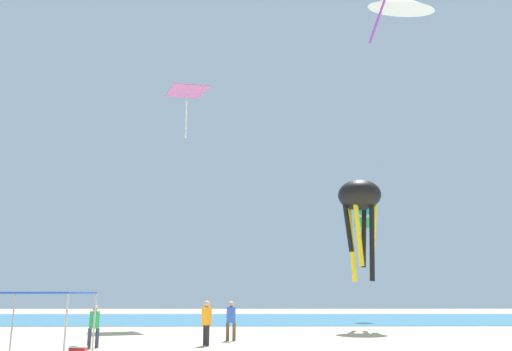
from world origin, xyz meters
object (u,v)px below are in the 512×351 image
(person_leftmost, at_px, (94,323))
(kite_delta_white, at_px, (401,3))
(canopy_tent, at_px, (40,295))
(kite_box_teal, at_px, (362,216))
(kite_diamond_pink, at_px, (187,94))
(person_central, at_px, (231,317))
(kite_octopus_black, at_px, (360,200))
(person_near_tent, at_px, (207,319))

(person_leftmost, xyz_separation_m, kite_delta_white, (14.43, 2.48, 16.23))
(canopy_tent, height_order, kite_box_teal, kite_box_teal)
(kite_diamond_pink, bearing_deg, kite_delta_white, -159.93)
(person_leftmost, relative_size, kite_box_teal, 0.84)
(person_central, distance_m, kite_octopus_black, 12.75)
(kite_octopus_black, relative_size, kite_delta_white, 1.44)
(kite_delta_white, xyz_separation_m, kite_diamond_pink, (-13.08, 13.96, 0.44))
(person_central, relative_size, kite_octopus_black, 0.28)
(person_central, bearing_deg, kite_octopus_black, 57.77)
(person_central, bearing_deg, kite_box_teal, 75.51)
(canopy_tent, relative_size, kite_octopus_black, 0.49)
(person_leftmost, distance_m, kite_delta_white, 21.85)
(kite_delta_white, distance_m, kite_diamond_pink, 19.13)
(person_leftmost, xyz_separation_m, kite_diamond_pink, (1.35, 16.44, 16.67))
(kite_box_teal, height_order, kite_diamond_pink, kite_diamond_pink)
(canopy_tent, distance_m, kite_delta_white, 22.37)
(canopy_tent, distance_m, kite_diamond_pink, 25.28)
(person_leftmost, bearing_deg, kite_box_teal, 30.64)
(canopy_tent, relative_size, person_leftmost, 1.84)
(person_leftmost, relative_size, kite_diamond_pink, 0.42)
(kite_octopus_black, height_order, kite_delta_white, kite_delta_white)
(person_near_tent, xyz_separation_m, kite_octopus_black, (8.91, 9.46, 6.90))
(person_near_tent, relative_size, kite_octopus_black, 0.29)
(kite_box_teal, bearing_deg, person_central, 34.41)
(kite_diamond_pink, bearing_deg, canopy_tent, 150.14)
(kite_box_teal, distance_m, kite_diamond_pink, 17.80)
(person_central, relative_size, kite_diamond_pink, 0.45)
(canopy_tent, distance_m, person_leftmost, 3.68)
(person_near_tent, bearing_deg, kite_octopus_black, 113.14)
(person_central, distance_m, kite_diamond_pink, 21.63)
(canopy_tent, bearing_deg, person_central, 45.27)
(canopy_tent, bearing_deg, kite_diamond_pink, 83.20)
(person_near_tent, distance_m, person_central, 2.48)
(person_central, distance_m, kite_delta_white, 18.48)
(canopy_tent, height_order, kite_diamond_pink, kite_diamond_pink)
(canopy_tent, height_order, person_leftmost, canopy_tent)
(kite_octopus_black, bearing_deg, canopy_tent, 36.79)
(person_near_tent, relative_size, kite_diamond_pink, 0.46)
(person_leftmost, height_order, kite_diamond_pink, kite_diamond_pink)
(canopy_tent, bearing_deg, person_leftmost, 73.26)
(kite_box_teal, distance_m, kite_delta_white, 20.62)
(person_central, bearing_deg, person_near_tent, -97.35)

